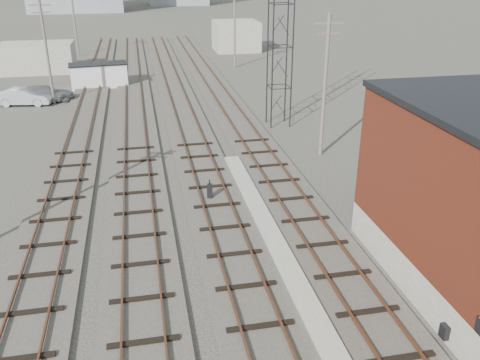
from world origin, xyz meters
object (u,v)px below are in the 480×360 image
object	(u,v)px
car_grey	(45,94)
car_silver	(24,97)
car_red	(25,95)
site_trailer	(99,75)
switch_stand	(210,192)

from	to	relation	value
car_grey	car_silver	bearing A→B (deg)	105.93
car_red	site_trailer	bearing A→B (deg)	-36.01
car_silver	site_trailer	bearing A→B (deg)	-37.56
switch_stand	site_trailer	xyz separation A→B (m)	(-7.09, 28.43, 0.65)
site_trailer	car_red	bearing A→B (deg)	-149.20
site_trailer	car_grey	bearing A→B (deg)	-137.21
car_red	car_silver	world-z (taller)	car_silver
site_trailer	car_red	xyz separation A→B (m)	(-6.30, -4.68, -0.57)
switch_stand	site_trailer	bearing A→B (deg)	118.40
switch_stand	car_red	bearing A→B (deg)	133.82
switch_stand	car_grey	bearing A→B (deg)	130.97
switch_stand	car_red	world-z (taller)	car_red
site_trailer	car_silver	bearing A→B (deg)	-141.82
switch_stand	car_red	distance (m)	27.27
switch_stand	car_silver	xyz separation A→B (m)	(-13.23, 22.51, 0.23)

